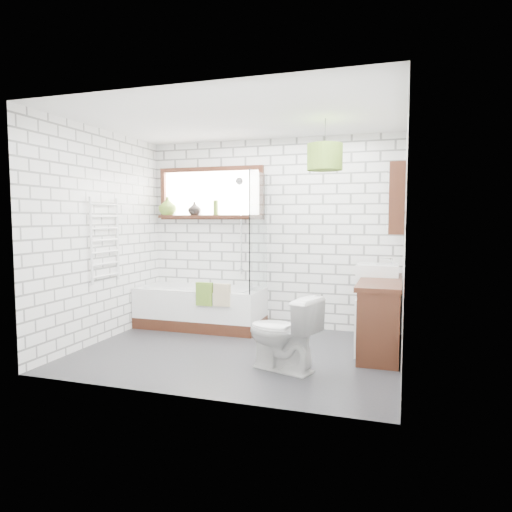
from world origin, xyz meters
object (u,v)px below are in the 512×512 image
(bathtub, at_px, (201,307))
(toilet, at_px, (282,333))
(pendant, at_px, (325,157))
(vanity, at_px, (381,315))
(basin, at_px, (378,270))

(bathtub, xyz_separation_m, toilet, (1.47, -1.35, 0.10))
(pendant, bearing_deg, vanity, 23.39)
(toilet, bearing_deg, pendant, 176.63)
(bathtub, distance_m, pendant, 2.61)
(vanity, xyz_separation_m, toilet, (-0.87, -0.96, -0.03))
(bathtub, relative_size, vanity, 1.21)
(bathtub, xyz_separation_m, vanity, (2.34, -0.39, 0.12))
(basin, distance_m, pendant, 1.49)
(bathtub, xyz_separation_m, pendant, (1.74, -0.65, 1.83))
(bathtub, height_order, pendant, pendant)
(basin, bearing_deg, pendant, -131.30)
(pendant, bearing_deg, toilet, -111.54)
(toilet, relative_size, pendant, 1.95)
(vanity, bearing_deg, basin, 99.67)
(vanity, relative_size, toilet, 1.88)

